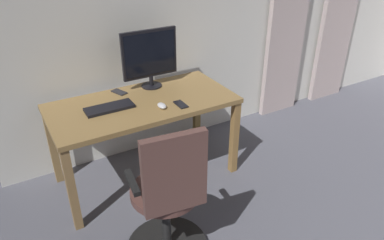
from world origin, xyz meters
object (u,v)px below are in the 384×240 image
object	(u,v)px
cell_phone_face_up	(181,104)
computer_keyboard	(109,108)
desk	(143,111)
computer_monitor	(150,56)
computer_mouse	(162,106)
office_chair	(169,203)
cell_phone_by_monitor	(119,92)

from	to	relation	value
cell_phone_face_up	computer_keyboard	bearing A→B (deg)	-22.28
desk	computer_monitor	size ratio (longest dim) A/B	2.97
computer_keyboard	computer_mouse	world-z (taller)	computer_mouse
computer_keyboard	computer_mouse	size ratio (longest dim) A/B	3.75
desk	office_chair	world-z (taller)	office_chair
computer_monitor	cell_phone_face_up	xyz separation A→B (m)	(-0.05, 0.46, -0.28)
computer_monitor	computer_keyboard	bearing A→B (deg)	27.69
computer_monitor	desk	bearing A→B (deg)	51.94
desk	cell_phone_face_up	xyz separation A→B (m)	(-0.24, 0.21, 0.09)
computer_monitor	cell_phone_face_up	size ratio (longest dim) A/B	3.50
desk	computer_mouse	world-z (taller)	computer_mouse
computer_mouse	office_chair	bearing A→B (deg)	66.38
computer_monitor	computer_mouse	distance (m)	0.51
computer_monitor	computer_mouse	xyz separation A→B (m)	(0.11, 0.43, -0.26)
office_chair	computer_mouse	world-z (taller)	office_chair
office_chair	cell_phone_by_monitor	xyz separation A→B (m)	(-0.13, -1.18, 0.26)
office_chair	cell_phone_by_monitor	distance (m)	1.22
office_chair	computer_monitor	xyz separation A→B (m)	(-0.43, -1.17, 0.54)
cell_phone_face_up	computer_mouse	bearing A→B (deg)	-11.55
computer_monitor	cell_phone_face_up	distance (m)	0.54
computer_monitor	cell_phone_by_monitor	xyz separation A→B (m)	(0.30, -0.01, -0.28)
cell_phone_face_up	computer_monitor	bearing A→B (deg)	-84.06
computer_monitor	computer_mouse	bearing A→B (deg)	76.18
computer_keyboard	cell_phone_face_up	bearing A→B (deg)	157.63
desk	cell_phone_by_monitor	xyz separation A→B (m)	(0.10, -0.26, 0.09)
computer_keyboard	cell_phone_face_up	distance (m)	0.56
computer_monitor	cell_phone_by_monitor	bearing A→B (deg)	-2.30
office_chair	computer_keyboard	bearing A→B (deg)	99.48
cell_phone_by_monitor	cell_phone_face_up	world-z (taller)	same
cell_phone_by_monitor	cell_phone_face_up	size ratio (longest dim) A/B	1.00
computer_mouse	cell_phone_face_up	world-z (taller)	computer_mouse
office_chair	computer_mouse	size ratio (longest dim) A/B	10.56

